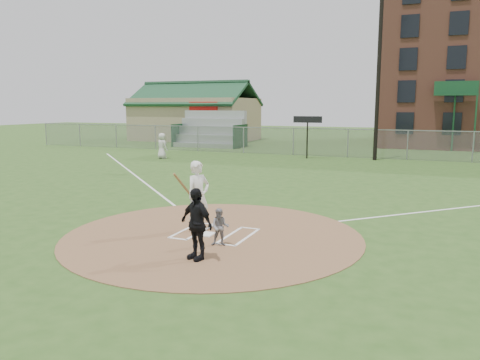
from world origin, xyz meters
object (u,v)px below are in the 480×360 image
at_px(home_plate, 205,234).
at_px(umpire, 196,224).
at_px(catcher, 220,227).
at_px(ondeck_player, 162,146).
at_px(batter_at_plate, 198,196).

bearing_deg(home_plate, umpire, -68.72).
distance_m(catcher, ondeck_player, 21.12).
relative_size(umpire, batter_at_plate, 0.84).
bearing_deg(batter_at_plate, home_plate, -38.53).
bearing_deg(ondeck_player, batter_at_plate, 144.66).
bearing_deg(catcher, home_plate, 119.06).
xyz_separation_m(umpire, ondeck_player, (-12.33, 18.29, 0.00)).
xyz_separation_m(catcher, umpire, (-0.06, -1.20, 0.37)).
bearing_deg(home_plate, catcher, -43.24).
relative_size(catcher, umpire, 0.57).
height_order(umpire, batter_at_plate, batter_at_plate).
xyz_separation_m(home_plate, catcher, (0.83, -0.78, 0.48)).
height_order(catcher, ondeck_player, ondeck_player).
height_order(home_plate, umpire, umpire).
relative_size(home_plate, ondeck_player, 0.26).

